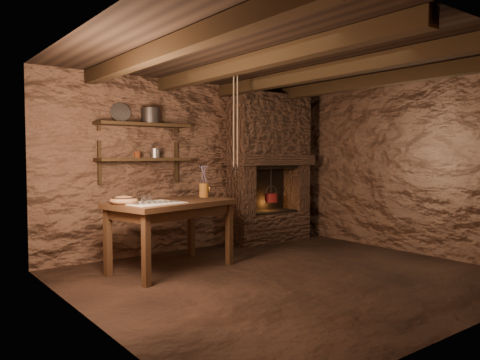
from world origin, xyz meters
TOP-DOWN VIEW (x-y plane):
  - floor at (0.00, 0.00)m, footprint 4.50×4.50m
  - back_wall at (0.00, 2.00)m, footprint 4.50×0.04m
  - front_wall at (0.00, -2.00)m, footprint 4.50×0.04m
  - left_wall at (-2.25, 0.00)m, footprint 0.04×4.00m
  - right_wall at (2.25, 0.00)m, footprint 0.04×4.00m
  - ceiling at (0.00, 0.00)m, footprint 4.50×4.00m
  - beam_far_left at (-1.50, 0.00)m, footprint 0.14×3.95m
  - beam_mid_left at (-0.50, 0.00)m, footprint 0.14×3.95m
  - beam_mid_right at (0.50, 0.00)m, footprint 0.14×3.95m
  - beam_far_right at (1.50, 0.00)m, footprint 0.14×3.95m
  - shelf_lower at (-0.85, 1.84)m, footprint 1.25×0.30m
  - shelf_upper at (-0.85, 1.84)m, footprint 1.25×0.30m
  - hearth at (1.25, 1.77)m, footprint 1.43×0.51m
  - work_table at (-0.89, 1.05)m, footprint 1.57×1.11m
  - linen_cloth at (-1.19, 0.93)m, footprint 0.69×0.59m
  - pewter_cutlery_row at (-1.19, 0.91)m, footprint 0.55×0.28m
  - drinking_glasses at (-1.17, 1.05)m, footprint 0.20×0.06m
  - stoneware_jug at (-0.31, 1.24)m, footprint 0.15×0.15m
  - wooden_bowl at (-1.47, 1.06)m, footprint 0.36×0.36m
  - iron_stockpot at (-0.76, 1.84)m, footprint 0.26×0.26m
  - tin_pan at (-1.13, 1.94)m, footprint 0.28×0.17m
  - small_kettle at (-0.69, 1.84)m, footprint 0.20×0.17m
  - rusty_tin at (-0.95, 1.84)m, footprint 0.11×0.11m
  - red_pot at (1.24, 1.72)m, footprint 0.25×0.25m
  - hanging_ropes at (0.05, 1.05)m, footprint 0.08×0.08m

SIDE VIEW (x-z plane):
  - floor at x=0.00m, z-range 0.00..0.00m
  - work_table at x=-0.89m, z-range 0.03..0.85m
  - red_pot at x=1.24m, z-range 0.43..0.97m
  - linen_cloth at x=-1.19m, z-range 0.82..0.83m
  - pewter_cutlery_row at x=-1.19m, z-range 0.83..0.84m
  - wooden_bowl at x=-1.47m, z-range 0.80..0.91m
  - drinking_glasses at x=-1.17m, z-range 0.83..0.91m
  - stoneware_jug at x=-0.31m, z-range 0.79..1.20m
  - back_wall at x=0.00m, z-range 0.00..2.40m
  - front_wall at x=0.00m, z-range 0.00..2.40m
  - left_wall at x=-2.25m, z-range 0.00..2.40m
  - right_wall at x=2.25m, z-range 0.00..2.40m
  - hearth at x=1.25m, z-range 0.08..2.38m
  - shelf_lower at x=-0.85m, z-range 1.28..1.32m
  - rusty_tin at x=-0.95m, z-range 1.32..1.40m
  - small_kettle at x=-0.69m, z-range 1.29..1.48m
  - shelf_upper at x=-0.85m, z-range 1.73..1.77m
  - hanging_ropes at x=0.05m, z-range 1.20..2.40m
  - iron_stockpot at x=-0.76m, z-range 1.77..1.95m
  - tin_pan at x=-1.13m, z-range 1.77..2.02m
  - beam_far_left at x=-1.50m, z-range 2.23..2.39m
  - beam_mid_left at x=-0.50m, z-range 2.23..2.39m
  - beam_mid_right at x=0.50m, z-range 2.23..2.39m
  - beam_far_right at x=1.50m, z-range 2.23..2.39m
  - ceiling at x=0.00m, z-range 2.38..2.42m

